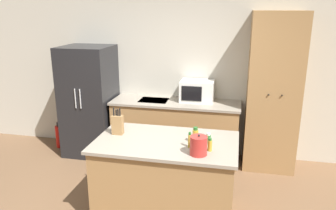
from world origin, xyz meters
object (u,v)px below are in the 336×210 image
(refrigerator, at_px, (90,101))
(spice_bottle_short_red, at_px, (195,136))
(microwave, at_px, (197,91))
(pantry_cabinet, at_px, (273,93))
(spice_bottle_tall_dark, at_px, (204,143))
(spice_bottle_green_herb, at_px, (190,140))
(spice_bottle_pale_salt, at_px, (210,145))
(knife_block, at_px, (118,124))
(fire_extinguisher, at_px, (59,136))
(kettle, at_px, (199,146))
(spice_bottle_amber_oil, at_px, (208,139))

(refrigerator, distance_m, spice_bottle_short_red, 2.36)
(microwave, height_order, spice_bottle_short_red, microwave)
(pantry_cabinet, bearing_deg, refrigerator, -178.35)
(spice_bottle_tall_dark, bearing_deg, pantry_cabinet, 62.97)
(spice_bottle_short_red, xyz_separation_m, spice_bottle_green_herb, (-0.04, -0.13, -0.00))
(microwave, height_order, spice_bottle_tall_dark, microwave)
(spice_bottle_tall_dark, relative_size, spice_bottle_short_red, 0.56)
(spice_bottle_pale_salt, bearing_deg, pantry_cabinet, 65.81)
(knife_block, height_order, spice_bottle_tall_dark, knife_block)
(fire_extinguisher, bearing_deg, spice_bottle_short_red, -29.48)
(refrigerator, relative_size, spice_bottle_tall_dark, 17.38)
(kettle, bearing_deg, spice_bottle_green_herb, 125.52)
(spice_bottle_tall_dark, distance_m, fire_extinguisher, 3.15)
(spice_bottle_short_red, distance_m, kettle, 0.30)
(kettle, distance_m, fire_extinguisher, 3.22)
(microwave, height_order, fire_extinguisher, microwave)
(spice_bottle_tall_dark, bearing_deg, microwave, 99.96)
(spice_bottle_green_herb, distance_m, spice_bottle_pale_salt, 0.22)
(refrigerator, relative_size, fire_extinguisher, 3.89)
(spice_bottle_tall_dark, distance_m, spice_bottle_green_herb, 0.15)
(fire_extinguisher, bearing_deg, spice_bottle_amber_oil, -28.16)
(spice_bottle_short_red, bearing_deg, spice_bottle_amber_oil, 0.30)
(microwave, height_order, spice_bottle_amber_oil, microwave)
(refrigerator, distance_m, kettle, 2.60)
(knife_block, height_order, kettle, knife_block)
(spice_bottle_tall_dark, bearing_deg, spice_bottle_amber_oil, 73.75)
(kettle, bearing_deg, microwave, 97.89)
(spice_bottle_amber_oil, bearing_deg, spice_bottle_tall_dark, -106.25)
(microwave, bearing_deg, spice_bottle_pale_salt, -78.30)
(pantry_cabinet, relative_size, spice_bottle_green_herb, 13.48)
(pantry_cabinet, bearing_deg, spice_bottle_tall_dark, -117.03)
(spice_bottle_green_herb, bearing_deg, fire_extinguisher, 147.85)
(fire_extinguisher, bearing_deg, kettle, -33.51)
(pantry_cabinet, height_order, spice_bottle_green_herb, pantry_cabinet)
(refrigerator, distance_m, microwave, 1.74)
(fire_extinguisher, bearing_deg, spice_bottle_tall_dark, -30.31)
(pantry_cabinet, distance_m, knife_block, 2.32)
(spice_bottle_tall_dark, height_order, spice_bottle_pale_salt, spice_bottle_pale_salt)
(spice_bottle_pale_salt, bearing_deg, spice_bottle_tall_dark, 134.37)
(spice_bottle_short_red, bearing_deg, refrigerator, 143.70)
(knife_block, xyz_separation_m, spice_bottle_pale_salt, (1.09, -0.25, -0.05))
(microwave, distance_m, spice_bottle_tall_dark, 1.70)
(refrigerator, height_order, spice_bottle_pale_salt, refrigerator)
(pantry_cabinet, bearing_deg, kettle, -115.60)
(microwave, bearing_deg, spice_bottle_amber_oil, -78.17)
(microwave, bearing_deg, knife_block, -116.09)
(spice_bottle_tall_dark, bearing_deg, kettle, -101.57)
(knife_block, distance_m, kettle, 1.05)
(spice_bottle_short_red, xyz_separation_m, spice_bottle_pale_salt, (0.17, -0.18, -0.02))
(microwave, height_order, kettle, microwave)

